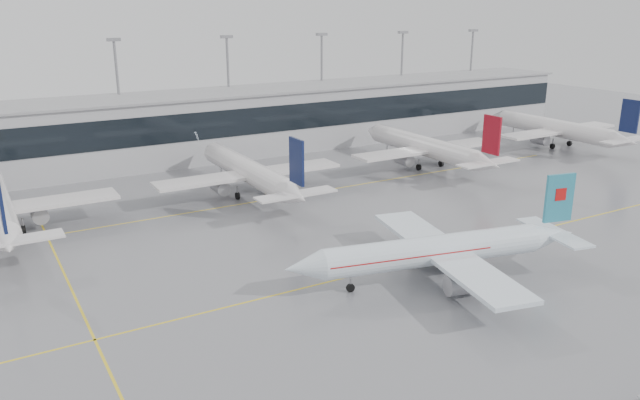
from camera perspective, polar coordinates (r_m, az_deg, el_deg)
ground at (r=70.06m, az=4.97°, el=-6.44°), size 320.00×320.00×0.00m
taxi_line_main at (r=70.06m, az=4.97°, el=-6.44°), size 120.00×0.25×0.01m
taxi_line_north at (r=94.55m, az=-5.49°, el=-0.08°), size 120.00×0.25×0.01m
taxi_line_cross at (r=73.20m, az=-22.17°, el=-6.66°), size 0.25×60.00×0.01m
terminal at (r=122.15m, az=-11.96°, el=6.50°), size 180.00×15.00×12.00m
terminal_glass at (r=114.84m, az=-10.79°, el=6.66°), size 180.00×0.20×5.00m
terminal_roof at (r=121.18m, az=-12.14°, el=9.38°), size 182.00×16.00×0.40m
light_masts at (r=126.71m, az=-13.05°, el=10.17°), size 156.40×1.00×22.60m
air_canada_jet at (r=67.87m, az=11.23°, el=-4.51°), size 34.05×27.03×10.50m
parked_jet_c at (r=96.77m, az=-6.48°, el=2.58°), size 29.64×36.96×11.72m
parked_jet_d at (r=114.90m, az=9.73°, el=4.79°), size 29.64×36.96×11.72m
parked_jet_e at (r=139.61m, az=20.93°, el=6.10°), size 29.64×36.96×11.72m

